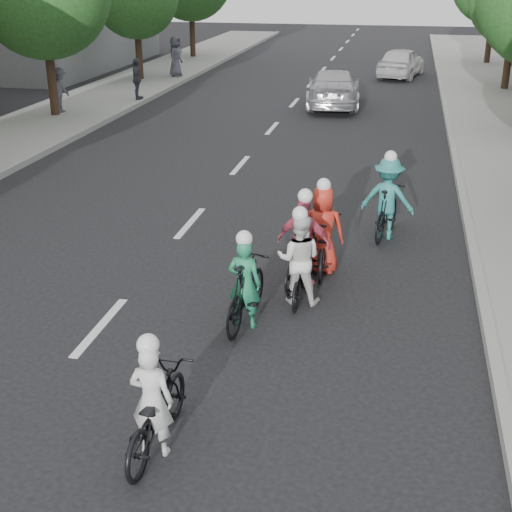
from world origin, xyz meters
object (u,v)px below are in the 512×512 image
(spectator_0, at_px, (60,90))
(cyclist_2, at_px, (299,267))
(cyclist_0, at_px, (322,239))
(spectator_2, at_px, (175,56))
(follow_car_lead, at_px, (333,88))
(follow_car_trail, at_px, (401,62))
(cyclist_5, at_px, (387,204))
(cyclist_1, at_px, (155,409))
(cyclist_3, at_px, (304,251))
(cyclist_4, at_px, (246,289))
(spectator_1, at_px, (137,79))

(spectator_0, bearing_deg, cyclist_2, -137.70)
(cyclist_0, bearing_deg, spectator_2, -70.08)
(follow_car_lead, relative_size, spectator_2, 2.62)
(cyclist_0, height_order, follow_car_trail, cyclist_0)
(cyclist_0, relative_size, cyclist_5, 0.99)
(cyclist_2, relative_size, cyclist_5, 0.90)
(cyclist_0, xyz_separation_m, cyclist_5, (1.12, 2.04, 0.10))
(cyclist_1, distance_m, follow_car_lead, 22.20)
(cyclist_2, relative_size, cyclist_3, 0.89)
(cyclist_4, distance_m, follow_car_lead, 18.88)
(cyclist_2, distance_m, spectator_0, 17.77)
(cyclist_0, distance_m, cyclist_2, 1.39)
(spectator_1, bearing_deg, cyclist_2, -163.24)
(follow_car_trail, relative_size, spectator_2, 2.26)
(cyclist_1, bearing_deg, spectator_2, -70.90)
(follow_car_trail, distance_m, spectator_2, 11.27)
(cyclist_5, distance_m, spectator_2, 22.86)
(cyclist_5, height_order, follow_car_trail, cyclist_5)
(cyclist_5, bearing_deg, cyclist_3, 75.78)
(cyclist_2, height_order, spectator_1, spectator_1)
(cyclist_2, xyz_separation_m, cyclist_3, (-0.00, 0.59, 0.07))
(cyclist_1, bearing_deg, follow_car_trail, -92.31)
(spectator_1, bearing_deg, cyclist_5, -153.84)
(follow_car_lead, bearing_deg, spectator_0, 17.18)
(cyclist_1, height_order, cyclist_5, cyclist_5)
(cyclist_0, height_order, cyclist_1, cyclist_0)
(cyclist_1, distance_m, spectator_0, 20.79)
(cyclist_2, bearing_deg, follow_car_lead, -86.39)
(follow_car_trail, height_order, spectator_0, spectator_0)
(cyclist_5, distance_m, spectator_1, 17.22)
(cyclist_2, bearing_deg, spectator_1, -62.01)
(cyclist_1, bearing_deg, cyclist_0, -100.82)
(cyclist_2, bearing_deg, cyclist_5, -112.07)
(cyclist_4, xyz_separation_m, spectator_0, (-10.42, 14.86, 0.37))
(cyclist_1, relative_size, spectator_2, 0.97)
(follow_car_lead, relative_size, follow_car_trail, 1.16)
(cyclist_0, xyz_separation_m, follow_car_lead, (-1.54, 16.48, 0.10))
(follow_car_trail, bearing_deg, spectator_0, 57.21)
(cyclist_4, bearing_deg, spectator_2, -64.09)
(cyclist_1, bearing_deg, cyclist_5, -105.35)
(cyclist_3, relative_size, spectator_1, 1.17)
(follow_car_trail, xyz_separation_m, spectator_2, (-10.86, -2.98, 0.37))
(cyclist_1, xyz_separation_m, cyclist_3, (1.06, 4.93, 0.14))
(follow_car_trail, bearing_deg, cyclist_0, 99.42)
(spectator_0, xyz_separation_m, spectator_1, (1.87, 3.14, 0.00))
(cyclist_2, bearing_deg, cyclist_3, -90.57)
(cyclist_4, distance_m, follow_car_trail, 27.50)
(cyclist_3, height_order, cyclist_5, cyclist_5)
(cyclist_3, xyz_separation_m, follow_car_lead, (-1.31, 17.27, 0.05))
(cyclist_2, distance_m, cyclist_3, 0.59)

